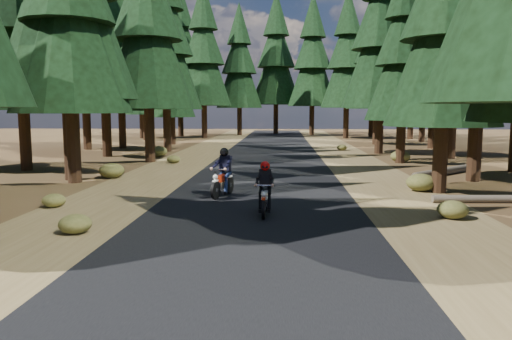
{
  "coord_description": "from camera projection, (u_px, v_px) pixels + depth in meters",
  "views": [
    {
      "loc": [
        0.73,
        -12.52,
        2.8
      ],
      "look_at": [
        0.0,
        1.5,
        1.1
      ],
      "focal_mm": 35.0,
      "sensor_mm": 36.0,
      "label": 1
    }
  ],
  "objects": [
    {
      "name": "shoulder_l",
      "position": [
        134.0,
        188.0,
        17.98
      ],
      "size": [
        3.2,
        100.0,
        0.01
      ],
      "primitive_type": "cube",
      "color": "brown",
      "rests_on": "ground"
    },
    {
      "name": "rider_follow",
      "position": [
        223.0,
        181.0,
        16.07
      ],
      "size": [
        1.0,
        1.84,
        1.57
      ],
      "rotation": [
        0.0,
        0.0,
        2.86
      ],
      "color": "#A0210A",
      "rests_on": "road"
    },
    {
      "name": "log_far",
      "position": [
        493.0,
        199.0,
        15.06
      ],
      "size": [
        3.69,
        0.41,
        0.24
      ],
      "primitive_type": "cylinder",
      "rotation": [
        0.0,
        1.57,
        0.05
      ],
      "color": "#4C4233",
      "rests_on": "ground"
    },
    {
      "name": "pine_forest",
      "position": [
        271.0,
        32.0,
        32.7
      ],
      "size": [
        34.59,
        55.08,
        16.32
      ],
      "color": "black",
      "rests_on": "ground"
    },
    {
      "name": "log_near",
      "position": [
        444.0,
        171.0,
        21.42
      ],
      "size": [
        3.62,
        3.64,
        0.32
      ],
      "primitive_type": "cylinder",
      "rotation": [
        0.0,
        1.57,
        0.79
      ],
      "color": "#4C4233",
      "rests_on": "ground"
    },
    {
      "name": "road",
      "position": [
        261.0,
        189.0,
        17.74
      ],
      "size": [
        6.0,
        100.0,
        0.01
      ],
      "primitive_type": "cube",
      "color": "black",
      "rests_on": "ground"
    },
    {
      "name": "understory_shrubs",
      "position": [
        272.0,
        171.0,
        20.61
      ],
      "size": [
        14.77,
        30.65,
        0.64
      ],
      "color": "#474C1E",
      "rests_on": "ground"
    },
    {
      "name": "ground",
      "position": [
        253.0,
        220.0,
        12.79
      ],
      "size": [
        120.0,
        120.0,
        0.0
      ],
      "primitive_type": "plane",
      "color": "#402917",
      "rests_on": "ground"
    },
    {
      "name": "rider_lead",
      "position": [
        265.0,
        197.0,
        13.24
      ],
      "size": [
        0.51,
        1.61,
        1.43
      ],
      "rotation": [
        0.0,
        0.0,
        3.12
      ],
      "color": "silver",
      "rests_on": "road"
    },
    {
      "name": "shoulder_r",
      "position": [
        392.0,
        190.0,
        17.5
      ],
      "size": [
        3.2,
        100.0,
        0.01
      ],
      "primitive_type": "cube",
      "color": "brown",
      "rests_on": "ground"
    }
  ]
}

